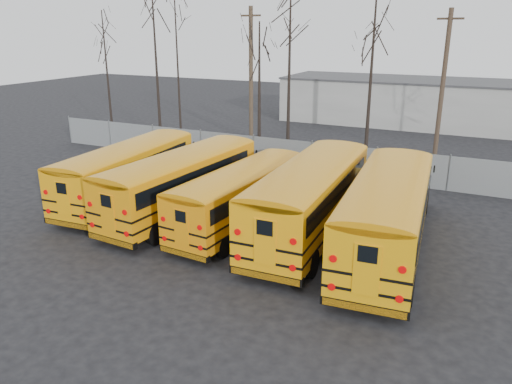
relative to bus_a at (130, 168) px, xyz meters
The scene contains 16 objects.
ground 7.68m from the bus_a, 24.69° to the right, with size 120.00×120.00×0.00m, color black.
fence 11.20m from the bus_a, 52.62° to the left, with size 40.00×0.04×2.00m, color gray.
distant_building 30.19m from the bus_a, 73.08° to the left, with size 22.00×8.00×4.00m, color #BBBBB6.
bus_a is the anchor object (origin of this frame).
bus_b 3.68m from the bus_a, ahead, with size 3.44×11.33×3.13m.
bus_c 6.94m from the bus_a, ahead, with size 3.11×10.23×2.82m.
bus_d 10.02m from the bus_a, ahead, with size 3.16×11.96×3.32m.
bus_e 13.40m from the bus_a, ahead, with size 3.73×12.12×3.34m.
utility_pole_left 15.68m from the bus_a, 92.02° to the left, with size 1.79×0.55×10.15m.
utility_pole_right 20.64m from the bus_a, 49.22° to the left, with size 1.68×0.73×9.84m.
tree_0 17.91m from the bus_a, 134.25° to the left, with size 0.26×0.26×9.94m, color black.
tree_1 14.65m from the bus_a, 119.91° to the left, with size 0.26×0.26×11.90m, color black.
tree_2 12.68m from the bus_a, 111.17° to the left, with size 0.26×0.26×12.92m, color black.
tree_3 12.02m from the bus_a, 80.46° to the left, with size 0.26×0.26×9.04m, color black.
tree_4 13.79m from the bus_a, 73.79° to the left, with size 0.26×0.26×11.95m, color black.
tree_5 14.86m from the bus_a, 47.47° to the left, with size 0.26×0.26×11.17m, color black.
Camera 1 is at (9.88, -16.43, 8.73)m, focal length 35.00 mm.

